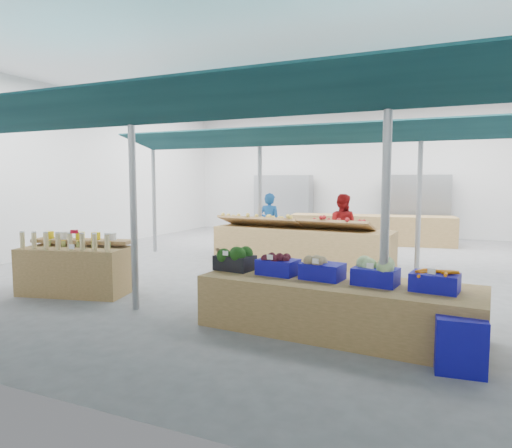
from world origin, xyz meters
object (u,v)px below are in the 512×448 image
at_px(fruit_counter, 302,248).
at_px(crate_stack, 460,345).
at_px(vendor_left, 270,224).
at_px(vendor_right, 342,227).
at_px(veg_counter, 336,307).
at_px(bottle_shelf, 77,268).

height_order(fruit_counter, crate_stack, fruit_counter).
xyz_separation_m(fruit_counter, vendor_left, (-1.20, 1.10, 0.36)).
distance_m(fruit_counter, crate_stack, 5.53).
bearing_deg(fruit_counter, vendor_right, 63.65).
relative_size(veg_counter, crate_stack, 6.04).
height_order(veg_counter, crate_stack, veg_counter).
distance_m(crate_stack, vendor_right, 6.22).
relative_size(bottle_shelf, crate_stack, 3.38).
distance_m(veg_counter, vendor_left, 5.82).
relative_size(crate_stack, vendor_left, 0.36).
xyz_separation_m(bottle_shelf, vendor_left, (1.45, 4.82, 0.35)).
bearing_deg(bottle_shelf, vendor_left, 59.76).
height_order(vendor_left, vendor_right, same).
height_order(bottle_shelf, veg_counter, bottle_shelf).
distance_m(veg_counter, crate_stack, 1.54).
height_order(crate_stack, vendor_left, vendor_left).
xyz_separation_m(veg_counter, crate_stack, (1.39, -0.66, -0.05)).
xyz_separation_m(crate_stack, vendor_left, (-4.34, 5.66, 0.50)).
distance_m(bottle_shelf, fruit_counter, 4.57).
distance_m(bottle_shelf, crate_stack, 5.85).
bearing_deg(veg_counter, fruit_counter, 117.70).
height_order(bottle_shelf, crate_stack, bottle_shelf).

